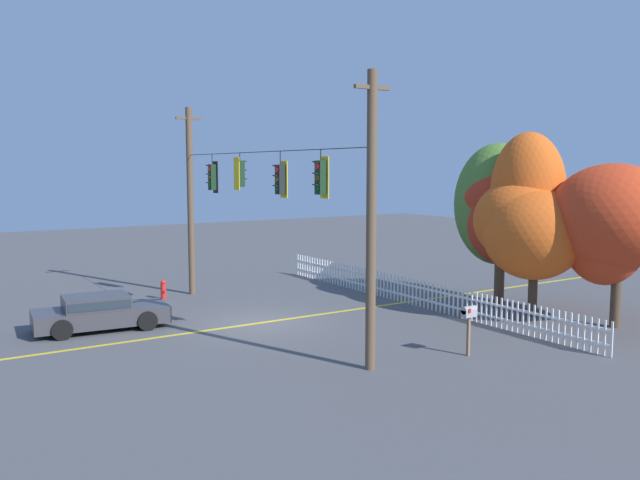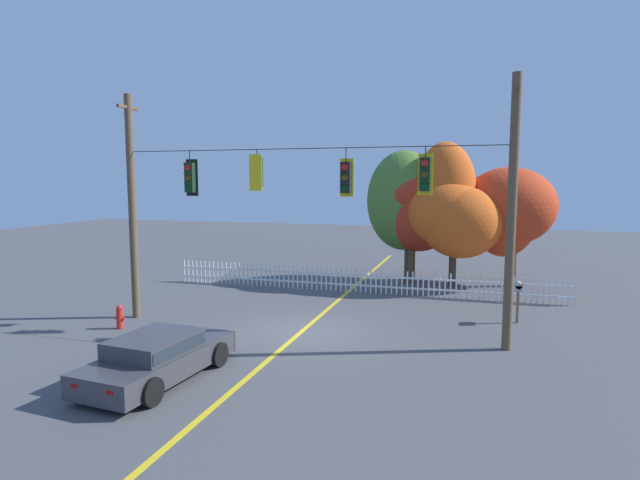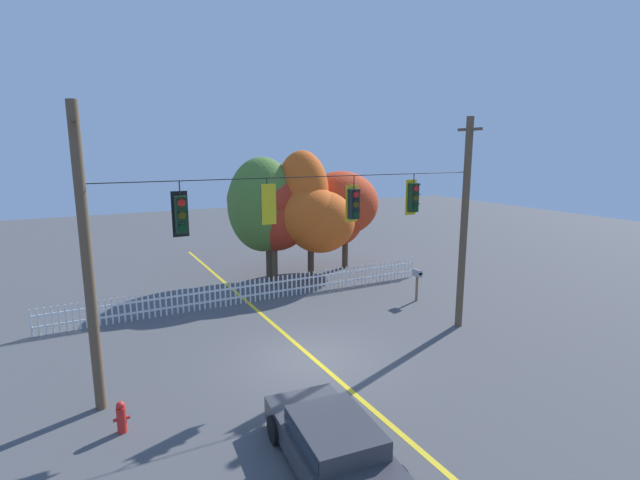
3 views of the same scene
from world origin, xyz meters
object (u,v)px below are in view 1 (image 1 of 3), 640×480
at_px(traffic_signal_westbound_side, 281,179).
at_px(parked_car, 100,311).
at_px(autumn_maple_far_west, 610,221).
at_px(traffic_signal_eastbound_side, 213,177).
at_px(traffic_signal_northbound_primary, 321,177).
at_px(roadside_mailbox, 469,315).
at_px(traffic_signal_southbound_primary, 240,174).
at_px(fire_hydrant, 163,290).
at_px(autumn_oak_far_east, 527,217).
at_px(autumn_maple_mid, 496,204).
at_px(autumn_maple_near_fence, 510,208).

relative_size(traffic_signal_westbound_side, parked_car, 0.34).
relative_size(autumn_maple_far_west, parked_car, 1.25).
xyz_separation_m(traffic_signal_eastbound_side, traffic_signal_northbound_primary, (7.73, -0.00, 0.08)).
relative_size(autumn_maple_far_west, roadside_mailbox, 3.81).
distance_m(traffic_signal_southbound_primary, traffic_signal_westbound_side, 2.93).
bearing_deg(fire_hydrant, autumn_maple_far_west, 41.65).
bearing_deg(autumn_oak_far_east, roadside_mailbox, -64.62).
height_order(traffic_signal_northbound_primary, autumn_maple_mid, autumn_maple_mid).
xyz_separation_m(autumn_maple_near_fence, autumn_oak_far_east, (1.72, -1.07, -0.21)).
xyz_separation_m(traffic_signal_eastbound_side, autumn_maple_far_west, (10.53, 9.67, -1.41)).
bearing_deg(roadside_mailbox, traffic_signal_westbound_side, -149.66).
bearing_deg(traffic_signal_eastbound_side, autumn_oak_far_east, 46.25).
height_order(traffic_signal_eastbound_side, fire_hydrant, traffic_signal_eastbound_side).
bearing_deg(traffic_signal_southbound_primary, autumn_maple_near_fence, 67.58).
xyz_separation_m(traffic_signal_southbound_primary, traffic_signal_westbound_side, (2.92, 0.02, -0.16)).
relative_size(traffic_signal_southbound_primary, roadside_mailbox, 0.91).
distance_m(autumn_oak_far_east, parked_car, 15.05).
relative_size(autumn_maple_far_west, fire_hydrant, 6.93).
bearing_deg(autumn_oak_far_east, parked_car, -114.96).
bearing_deg(traffic_signal_southbound_primary, traffic_signal_westbound_side, 0.37).
height_order(parked_car, roadside_mailbox, roadside_mailbox).
bearing_deg(roadside_mailbox, autumn_oak_far_east, 115.38).
relative_size(parked_car, fire_hydrant, 5.54).
bearing_deg(traffic_signal_northbound_primary, autumn_maple_mid, 101.38).
bearing_deg(traffic_signal_northbound_primary, autumn_oak_far_east, 87.51).
height_order(autumn_oak_far_east, autumn_maple_far_west, autumn_oak_far_east).
relative_size(traffic_signal_westbound_side, roadside_mailbox, 1.03).
height_order(traffic_signal_eastbound_side, roadside_mailbox, traffic_signal_eastbound_side).
height_order(autumn_maple_mid, fire_hydrant, autumn_maple_mid).
xyz_separation_m(autumn_maple_far_west, fire_hydrant, (-12.46, -11.08, -3.16)).
xyz_separation_m(traffic_signal_northbound_primary, parked_car, (-5.86, -4.91, -4.43)).
xyz_separation_m(traffic_signal_southbound_primary, parked_car, (-0.56, -4.89, -4.51)).
bearing_deg(autumn_oak_far_east, fire_hydrant, -135.47).
bearing_deg(autumn_maple_far_west, roadside_mailbox, -88.92).
height_order(traffic_signal_westbound_side, traffic_signal_northbound_primary, same).
height_order(traffic_signal_eastbound_side, traffic_signal_westbound_side, same).
height_order(traffic_signal_southbound_primary, fire_hydrant, traffic_signal_southbound_primary).
xyz_separation_m(traffic_signal_southbound_primary, autumn_maple_mid, (3.42, 9.33, -1.21)).
height_order(traffic_signal_westbound_side, autumn_maple_far_west, traffic_signal_westbound_side).
distance_m(autumn_oak_far_east, autumn_maple_far_west, 2.71).
height_order(traffic_signal_southbound_primary, parked_car, traffic_signal_southbound_primary).
xyz_separation_m(traffic_signal_southbound_primary, traffic_signal_northbound_primary, (5.30, 0.02, -0.07)).
bearing_deg(fire_hydrant, traffic_signal_southbound_primary, 17.62).
bearing_deg(parked_car, traffic_signal_westbound_side, 54.64).
distance_m(traffic_signal_northbound_primary, autumn_maple_mid, 9.57).
relative_size(traffic_signal_northbound_primary, autumn_maple_mid, 0.22).
distance_m(traffic_signal_westbound_side, autumn_oak_far_east, 9.00).
bearing_deg(fire_hydrant, autumn_oak_far_east, 44.53).
bearing_deg(parked_car, traffic_signal_southbound_primary, 83.49).
bearing_deg(autumn_maple_far_west, parked_car, -120.67).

